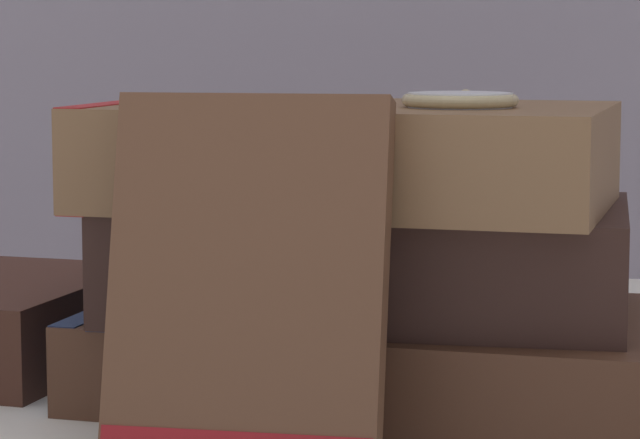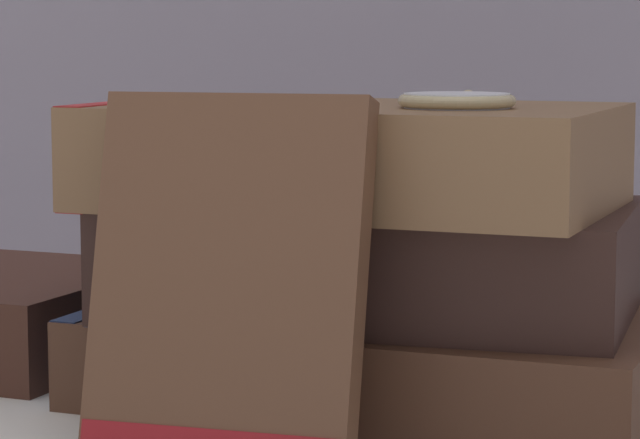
% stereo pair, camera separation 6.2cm
% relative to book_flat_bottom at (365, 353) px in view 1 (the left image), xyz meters
% --- Properties ---
extents(ground_plane, '(3.00, 3.00, 0.00)m').
position_rel_book_flat_bottom_xyz_m(ground_plane, '(-0.02, -0.04, -0.02)').
color(ground_plane, silver).
extents(book_flat_bottom, '(0.25, 0.17, 0.04)m').
position_rel_book_flat_bottom_xyz_m(book_flat_bottom, '(0.00, 0.00, 0.00)').
color(book_flat_bottom, '#4C2D1E').
rests_on(book_flat_bottom, ground_plane).
extents(book_flat_middle, '(0.22, 0.13, 0.05)m').
position_rel_book_flat_bottom_xyz_m(book_flat_middle, '(-0.00, -0.00, 0.04)').
color(book_flat_middle, '#331E19').
rests_on(book_flat_middle, book_flat_bottom).
extents(book_flat_top, '(0.22, 0.15, 0.04)m').
position_rel_book_flat_bottom_xyz_m(book_flat_top, '(-0.01, -0.01, 0.09)').
color(book_flat_top, brown).
rests_on(book_flat_top, book_flat_middle).
extents(book_leaning_front, '(0.10, 0.05, 0.14)m').
position_rel_book_flat_bottom_xyz_m(book_leaning_front, '(-0.03, -0.11, 0.04)').
color(book_leaning_front, brown).
rests_on(book_leaning_front, ground_plane).
extents(pocket_watch, '(0.05, 0.05, 0.01)m').
position_rel_book_flat_bottom_xyz_m(pocket_watch, '(0.04, -0.03, 0.11)').
color(pocket_watch, silver).
rests_on(pocket_watch, book_flat_top).
extents(reading_glasses, '(0.11, 0.07, 0.00)m').
position_rel_book_flat_bottom_xyz_m(reading_glasses, '(-0.06, 0.14, -0.02)').
color(reading_glasses, black).
rests_on(reading_glasses, ground_plane).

